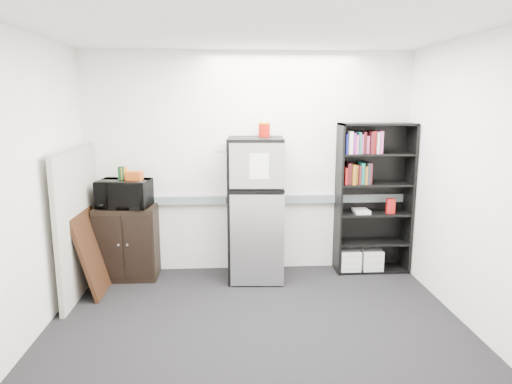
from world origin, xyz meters
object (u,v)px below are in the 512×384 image
cubicle_partition (78,222)px  microwave (124,194)px  refrigerator (256,209)px  bookshelf (372,195)px  cabinet (127,242)px

cubicle_partition → microwave: (0.43, 0.40, 0.23)m
cubicle_partition → refrigerator: bearing=9.9°
microwave → refrigerator: (1.54, -0.06, -0.20)m
bookshelf → cubicle_partition: bearing=-171.9°
refrigerator → microwave: bearing=-179.1°
bookshelf → refrigerator: bearing=-174.2°
cubicle_partition → cabinet: (0.43, 0.42, -0.37)m
microwave → cabinet: bearing=98.2°
bookshelf → cabinet: bookshelf is taller
bookshelf → refrigerator: size_ratio=1.09×
cubicle_partition → microwave: bearing=43.6°
cubicle_partition → cabinet: bearing=44.7°
bookshelf → cabinet: 3.03m
microwave → refrigerator: bearing=5.8°
bookshelf → microwave: 2.98m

